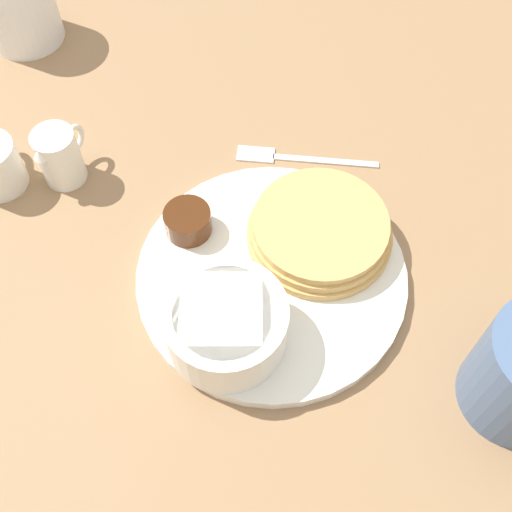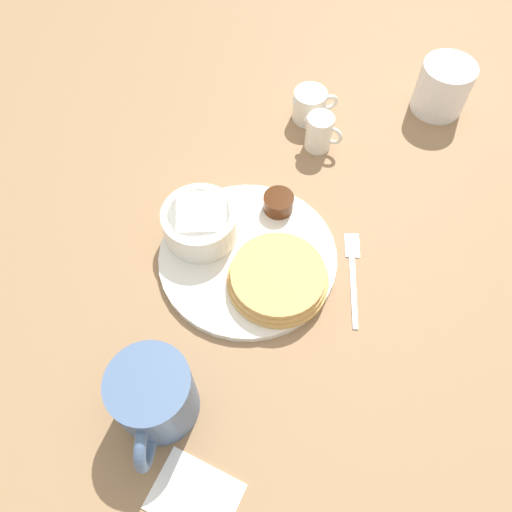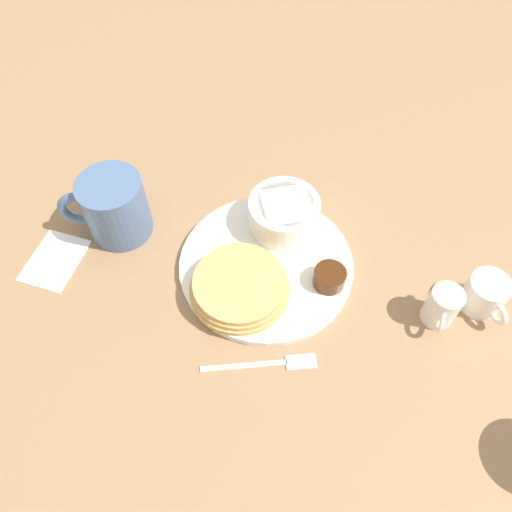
{
  "view_description": "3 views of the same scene",
  "coord_description": "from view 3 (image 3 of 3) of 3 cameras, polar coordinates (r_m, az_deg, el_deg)",
  "views": [
    {
      "loc": [
        -0.28,
        -0.1,
        0.52
      ],
      "look_at": [
        0.0,
        0.02,
        0.03
      ],
      "focal_mm": 45.0,
      "sensor_mm": 36.0,
      "label": 1
    },
    {
      "loc": [
        0.13,
        -0.33,
        0.6
      ],
      "look_at": [
        0.01,
        -0.0,
        0.02
      ],
      "focal_mm": 35.0,
      "sensor_mm": 36.0,
      "label": 2
    },
    {
      "loc": [
        0.38,
        0.06,
        0.6
      ],
      "look_at": [
        0.01,
        -0.01,
        0.03
      ],
      "focal_mm": 35.0,
      "sensor_mm": 36.0,
      "label": 3
    }
  ],
  "objects": [
    {
      "name": "napkin",
      "position": [
        0.78,
        -22.04,
        -0.42
      ],
      "size": [
        0.1,
        0.08,
        0.0
      ],
      "color": "white",
      "rests_on": "ground_plane"
    },
    {
      "name": "fork",
      "position": [
        0.65,
        2.11,
        -12.22
      ],
      "size": [
        0.05,
        0.14,
        0.0
      ],
      "color": "silver",
      "rests_on": "ground_plane"
    },
    {
      "name": "ground_plane",
      "position": [
        0.72,
        1.15,
        -1.31
      ],
      "size": [
        4.0,
        4.0,
        0.0
      ],
      "primitive_type": "plane",
      "color": "#93704C"
    },
    {
      "name": "pancake_stack",
      "position": [
        0.67,
        -1.91,
        -3.48
      ],
      "size": [
        0.14,
        0.14,
        0.03
      ],
      "color": "tan",
      "rests_on": "plate"
    },
    {
      "name": "butter_ramekin",
      "position": [
        0.75,
        4.63,
        5.07
      ],
      "size": [
        0.04,
        0.04,
        0.04
      ],
      "color": "white",
      "rests_on": "plate"
    },
    {
      "name": "coffee_mug",
      "position": [
        0.75,
        -15.98,
        5.35
      ],
      "size": [
        0.09,
        0.13,
        0.1
      ],
      "color": "slate",
      "rests_on": "ground_plane"
    },
    {
      "name": "creamer_pitcher_near",
      "position": [
        0.69,
        20.5,
        -5.4
      ],
      "size": [
        0.07,
        0.04,
        0.06
      ],
      "color": "white",
      "rests_on": "ground_plane"
    },
    {
      "name": "syrup_cup",
      "position": [
        0.69,
        8.39,
        -2.44
      ],
      "size": [
        0.04,
        0.04,
        0.03
      ],
      "color": "#47230F",
      "rests_on": "plate"
    },
    {
      "name": "bowl",
      "position": [
        0.73,
        3.2,
        4.95
      ],
      "size": [
        0.1,
        0.1,
        0.05
      ],
      "color": "white",
      "rests_on": "plate"
    },
    {
      "name": "plate",
      "position": [
        0.71,
        1.16,
        -1.05
      ],
      "size": [
        0.25,
        0.25,
        0.01
      ],
      "color": "white",
      "rests_on": "ground_plane"
    },
    {
      "name": "creamer_pitcher_far",
      "position": [
        0.73,
        24.71,
        -4.23
      ],
      "size": [
        0.07,
        0.05,
        0.05
      ],
      "color": "white",
      "rests_on": "ground_plane"
    }
  ]
}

